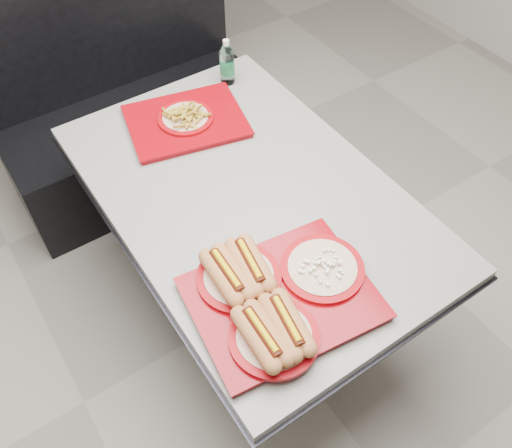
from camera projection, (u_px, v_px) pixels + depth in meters
ground at (251, 305)px, 2.44m from camera, size 6.00×6.00×0.00m
diner_table at (250, 222)px, 1.99m from camera, size 0.92×1.42×0.75m
booth_bench at (129, 107)px, 2.71m from camera, size 1.30×0.57×1.35m
tray_near at (275, 296)px, 1.55m from camera, size 0.56×0.48×0.11m
tray_far at (186, 119)px, 2.07m from camera, size 0.50×0.43×0.09m
water_bottle at (227, 64)px, 2.20m from camera, size 0.06×0.06×0.19m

